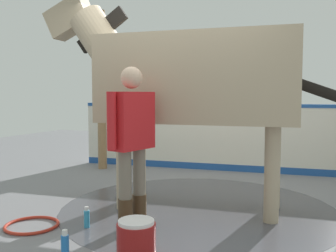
{
  "coord_description": "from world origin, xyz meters",
  "views": [
    {
      "loc": [
        -1.64,
        4.32,
        1.36
      ],
      "look_at": [
        -0.03,
        0.41,
        1.02
      ],
      "focal_mm": 41.36,
      "sensor_mm": 36.0,
      "label": 1
    }
  ],
  "objects_px": {
    "horse": "(190,79)",
    "bottle_shampoo": "(87,218)",
    "handler": "(132,136)",
    "hose_coil": "(32,225)",
    "wash_bucket": "(136,239)",
    "bottle_spray": "(65,246)"
  },
  "relations": [
    {
      "from": "horse",
      "to": "bottle_shampoo",
      "type": "height_order",
      "value": "horse"
    },
    {
      "from": "horse",
      "to": "handler",
      "type": "bearing_deg",
      "value": 66.73
    },
    {
      "from": "handler",
      "to": "hose_coil",
      "type": "relative_size",
      "value": 2.95
    },
    {
      "from": "wash_bucket",
      "to": "horse",
      "type": "bearing_deg",
      "value": -87.26
    },
    {
      "from": "bottle_shampoo",
      "to": "wash_bucket",
      "type": "bearing_deg",
      "value": 150.21
    },
    {
      "from": "horse",
      "to": "handler",
      "type": "xyz_separation_m",
      "value": [
        0.3,
        0.91,
        -0.61
      ]
    },
    {
      "from": "handler",
      "to": "bottle_spray",
      "type": "height_order",
      "value": "handler"
    },
    {
      "from": "hose_coil",
      "to": "horse",
      "type": "bearing_deg",
      "value": -134.73
    },
    {
      "from": "handler",
      "to": "wash_bucket",
      "type": "xyz_separation_m",
      "value": [
        -0.37,
        0.64,
        -0.79
      ]
    },
    {
      "from": "horse",
      "to": "hose_coil",
      "type": "xyz_separation_m",
      "value": [
        1.27,
        1.29,
        -1.53
      ]
    },
    {
      "from": "handler",
      "to": "hose_coil",
      "type": "distance_m",
      "value": 1.4
    },
    {
      "from": "bottle_shampoo",
      "to": "bottle_spray",
      "type": "distance_m",
      "value": 0.78
    },
    {
      "from": "wash_bucket",
      "to": "bottle_shampoo",
      "type": "xyz_separation_m",
      "value": [
        0.81,
        -0.46,
        -0.06
      ]
    },
    {
      "from": "horse",
      "to": "hose_coil",
      "type": "bearing_deg",
      "value": 40.11
    },
    {
      "from": "wash_bucket",
      "to": "hose_coil",
      "type": "height_order",
      "value": "wash_bucket"
    },
    {
      "from": "horse",
      "to": "handler",
      "type": "distance_m",
      "value": 1.13
    },
    {
      "from": "horse",
      "to": "handler",
      "type": "relative_size",
      "value": 2.2
    },
    {
      "from": "bottle_spray",
      "to": "handler",
      "type": "bearing_deg",
      "value": -99.44
    },
    {
      "from": "bottle_spray",
      "to": "hose_coil",
      "type": "bearing_deg",
      "value": -32.8
    },
    {
      "from": "handler",
      "to": "bottle_shampoo",
      "type": "height_order",
      "value": "handler"
    },
    {
      "from": "horse",
      "to": "hose_coil",
      "type": "relative_size",
      "value": 6.49
    },
    {
      "from": "bottle_spray",
      "to": "bottle_shampoo",
      "type": "bearing_deg",
      "value": -68.73
    }
  ]
}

